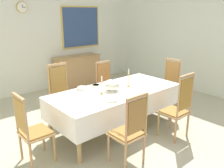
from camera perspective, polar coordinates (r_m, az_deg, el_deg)
ground at (r=4.53m, az=2.34°, el=-11.62°), size 6.45×6.65×0.04m
back_wall at (r=6.82m, az=-17.78°, el=13.25°), size 6.45×0.08×3.58m
right_wall at (r=6.67m, az=23.94°, el=12.55°), size 0.08×6.65×3.58m
dining_table at (r=4.35m, az=0.92°, el=-2.40°), size 2.46×1.11×0.78m
tablecloth at (r=4.36m, az=0.92°, el=-2.75°), size 2.48×1.13×0.40m
chair_south_a at (r=3.39m, az=4.37°, el=-10.97°), size 0.44×0.42×1.11m
chair_north_a at (r=4.81m, az=-12.15°, el=-2.31°), size 0.44×0.42×1.19m
chair_south_b at (r=4.22m, az=15.77°, el=-5.35°), size 0.44×0.42×1.19m
chair_north_b at (r=5.44m, az=-1.28°, el=-0.05°), size 0.44×0.42×1.08m
chair_head_west at (r=3.61m, az=-19.08°, el=-10.21°), size 0.42×0.44×1.09m
chair_head_east at (r=5.56m, az=13.55°, el=0.06°), size 0.42×0.44×1.14m
soup_tureen at (r=4.24m, az=0.10°, el=-0.26°), size 0.29×0.29×0.23m
candlestick_west at (r=4.08m, az=-2.48°, el=-0.73°), size 0.07×0.07×0.32m
candlestick_east at (r=4.50m, az=4.03°, el=1.11°), size 0.07×0.07×0.35m
bowl_near_left at (r=4.53m, az=-3.93°, el=-0.34°), size 0.16×0.16×0.03m
bowl_near_right at (r=4.39m, az=-7.19°, el=-0.94°), size 0.20×0.20×0.05m
bowl_far_left at (r=3.78m, az=0.02°, el=-3.81°), size 0.20×0.20×0.04m
spoon_primary at (r=4.49m, az=-5.30°, el=-0.73°), size 0.05×0.18×0.01m
spoon_secondary at (r=4.35m, az=-8.78°, el=-1.46°), size 0.03×0.18×0.01m
sideboard at (r=7.22m, az=-8.35°, el=3.27°), size 1.44×0.48×0.90m
mounted_clock at (r=6.61m, az=-21.03°, el=17.03°), size 0.28×0.06×0.28m
framed_painting at (r=7.43m, az=-7.57°, el=13.55°), size 1.33×0.05×1.23m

